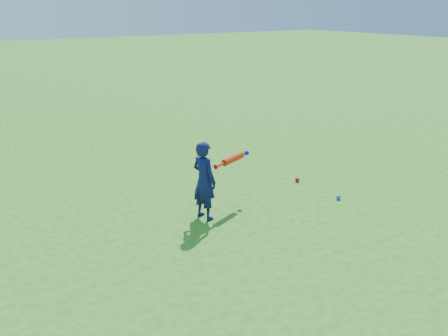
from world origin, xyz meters
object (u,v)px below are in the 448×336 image
Objects in this scene: ground_ball_red at (297,180)px; ground_ball_blue at (338,197)px; child at (204,181)px; bat_swing at (234,158)px.

ground_ball_red is 0.98m from ground_ball_blue.
bat_swing is (0.66, 0.21, 0.16)m from child.
child is 2.24m from ground_ball_blue.
child reaches higher than bat_swing.
bat_swing is (-1.44, 0.79, 0.68)m from ground_ball_blue.
ground_ball_blue is at bearing -116.95° from child.
ground_ball_blue is 1.77m from bat_swing.
ground_ball_red is 1.62m from bat_swing.
child reaches higher than ground_ball_red.
ground_ball_red is 0.09× the size of bat_swing.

